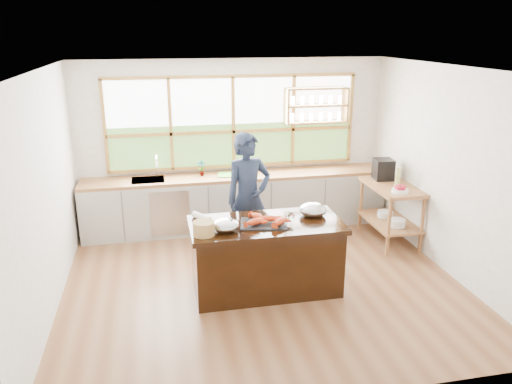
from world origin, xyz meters
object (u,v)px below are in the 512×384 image
object	(u,v)px
espresso_machine	(383,169)
wicker_basket	(204,228)
island	(266,256)
cook	(248,199)

from	to	relation	value
espresso_machine	wicker_basket	world-z (taller)	espresso_machine
island	wicker_basket	xyz separation A→B (m)	(-0.77, -0.23, 0.53)
island	cook	xyz separation A→B (m)	(-0.05, 0.89, 0.46)
island	wicker_basket	size ratio (longest dim) A/B	7.43
island	espresso_machine	distance (m)	2.69
espresso_machine	island	bearing A→B (deg)	-140.22
cook	espresso_machine	xyz separation A→B (m)	(2.24, 0.55, 0.14)
espresso_machine	cook	bearing A→B (deg)	-159.73
island	espresso_machine	world-z (taller)	espresso_machine
island	cook	distance (m)	1.00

